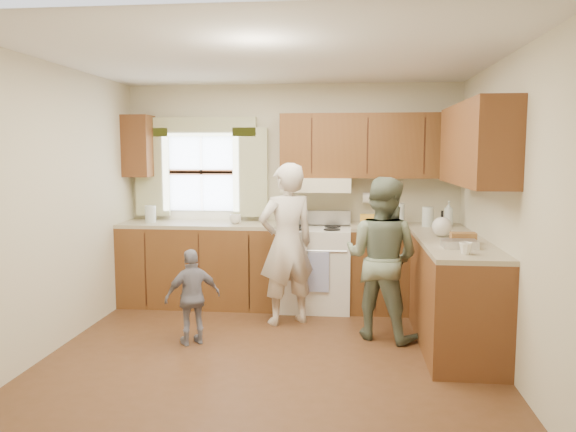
# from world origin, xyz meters

# --- Properties ---
(room) EXTENTS (3.80, 3.80, 3.80)m
(room) POSITION_xyz_m (0.00, 0.00, 1.25)
(room) COLOR #4C2E17
(room) RESTS_ON ground
(kitchen_fixtures) EXTENTS (3.80, 2.25, 2.15)m
(kitchen_fixtures) POSITION_xyz_m (0.61, 1.08, 0.84)
(kitchen_fixtures) COLOR #4D2510
(kitchen_fixtures) RESTS_ON ground
(stove) EXTENTS (0.76, 0.67, 1.07)m
(stove) POSITION_xyz_m (0.30, 1.44, 0.47)
(stove) COLOR silver
(stove) RESTS_ON ground
(woman_left) EXTENTS (0.71, 0.63, 1.63)m
(woman_left) POSITION_xyz_m (0.04, 0.85, 0.81)
(woman_left) COLOR beige
(woman_left) RESTS_ON ground
(woman_right) EXTENTS (0.91, 0.83, 1.51)m
(woman_right) POSITION_xyz_m (0.96, 0.51, 0.75)
(woman_right) COLOR #213C23
(woman_right) RESTS_ON ground
(child) EXTENTS (0.55, 0.45, 0.87)m
(child) POSITION_xyz_m (-0.74, 0.14, 0.44)
(child) COLOR gray
(child) RESTS_ON ground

